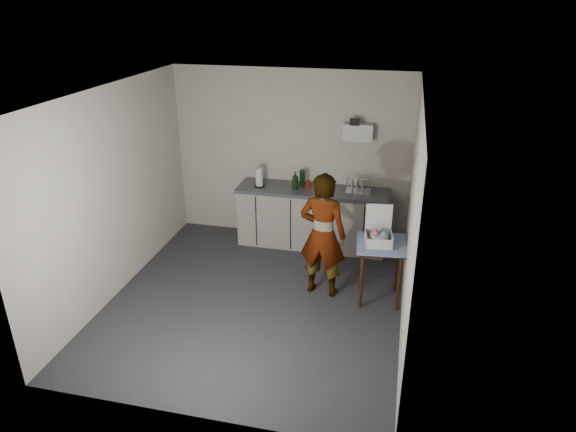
% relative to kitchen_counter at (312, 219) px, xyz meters
% --- Properties ---
extents(ground, '(4.00, 4.00, 0.00)m').
position_rel_kitchen_counter_xyz_m(ground, '(-0.40, -1.70, -0.43)').
color(ground, '#29292E').
rests_on(ground, ground).
extents(wall_back, '(3.60, 0.02, 2.60)m').
position_rel_kitchen_counter_xyz_m(wall_back, '(-0.40, 0.29, 0.87)').
color(wall_back, beige).
rests_on(wall_back, ground).
extents(wall_right, '(0.02, 4.00, 2.60)m').
position_rel_kitchen_counter_xyz_m(wall_right, '(1.39, -1.70, 0.87)').
color(wall_right, beige).
rests_on(wall_right, ground).
extents(wall_left, '(0.02, 4.00, 2.60)m').
position_rel_kitchen_counter_xyz_m(wall_left, '(-2.19, -1.70, 0.87)').
color(wall_left, beige).
rests_on(wall_left, ground).
extents(ceiling, '(3.60, 4.00, 0.01)m').
position_rel_kitchen_counter_xyz_m(ceiling, '(-0.40, -1.70, 2.17)').
color(ceiling, white).
rests_on(ceiling, wall_back).
extents(kitchen_counter, '(2.24, 0.62, 0.91)m').
position_rel_kitchen_counter_xyz_m(kitchen_counter, '(0.00, 0.00, 0.00)').
color(kitchen_counter, black).
rests_on(kitchen_counter, ground).
extents(wall_shelf, '(0.42, 0.18, 0.37)m').
position_rel_kitchen_counter_xyz_m(wall_shelf, '(0.60, 0.22, 1.32)').
color(wall_shelf, white).
rests_on(wall_shelf, ground).
extents(side_table, '(0.67, 0.67, 0.79)m').
position_rel_kitchen_counter_xyz_m(side_table, '(1.10, -1.32, 0.26)').
color(side_table, '#36210C').
rests_on(side_table, ground).
extents(standing_man, '(0.64, 0.46, 1.63)m').
position_rel_kitchen_counter_xyz_m(standing_man, '(0.37, -1.31, 0.39)').
color(standing_man, '#B2A593').
rests_on(standing_man, ground).
extents(soap_bottle, '(0.13, 0.13, 0.27)m').
position_rel_kitchen_counter_xyz_m(soap_bottle, '(-0.26, -0.06, 0.62)').
color(soap_bottle, black).
rests_on(soap_bottle, kitchen_counter).
extents(soda_can, '(0.07, 0.07, 0.13)m').
position_rel_kitchen_counter_xyz_m(soda_can, '(-0.07, 0.00, 0.55)').
color(soda_can, red).
rests_on(soda_can, kitchen_counter).
extents(dark_bottle, '(0.08, 0.08, 0.26)m').
position_rel_kitchen_counter_xyz_m(dark_bottle, '(-0.17, 0.07, 0.61)').
color(dark_bottle, black).
rests_on(dark_bottle, kitchen_counter).
extents(paper_towel, '(0.16, 0.16, 0.28)m').
position_rel_kitchen_counter_xyz_m(paper_towel, '(-0.80, -0.07, 0.62)').
color(paper_towel, black).
rests_on(paper_towel, kitchen_counter).
extents(dish_rack, '(0.35, 0.26, 0.25)m').
position_rel_kitchen_counter_xyz_m(dish_rack, '(0.66, 0.04, 0.54)').
color(dish_rack, silver).
rests_on(dish_rack, kitchen_counter).
extents(bakery_box, '(0.37, 0.37, 0.45)m').
position_rel_kitchen_counter_xyz_m(bakery_box, '(1.05, -1.33, 0.46)').
color(bakery_box, white).
rests_on(bakery_box, side_table).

